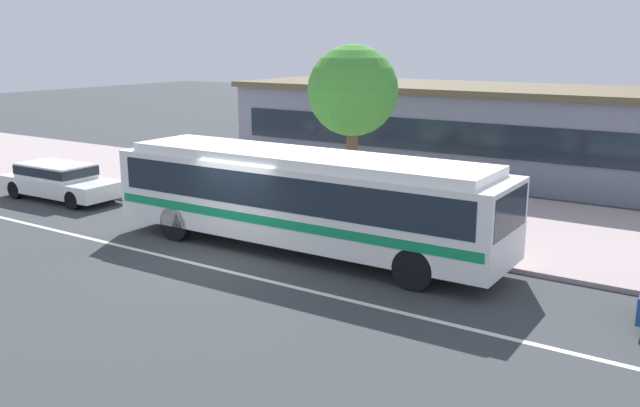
{
  "coord_description": "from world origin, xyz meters",
  "views": [
    {
      "loc": [
        11.61,
        -12.99,
        5.55
      ],
      "look_at": [
        1.65,
        1.98,
        1.3
      ],
      "focal_mm": 38.57,
      "sensor_mm": 36.0,
      "label": 1
    }
  ],
  "objects_px": {
    "sedan_behind_bus": "(59,179)",
    "bus_stop_sign": "(470,196)",
    "pedestrian_walking_along_curb": "(262,180)",
    "pedestrian_standing_by_tree": "(453,208)",
    "transit_bus": "(303,194)",
    "street_tree_near_stop": "(353,92)",
    "pedestrian_waiting_near_sign": "(451,202)"
  },
  "relations": [
    {
      "from": "transit_bus",
      "to": "bus_stop_sign",
      "type": "height_order",
      "value": "transit_bus"
    },
    {
      "from": "sedan_behind_bus",
      "to": "pedestrian_standing_by_tree",
      "type": "xyz_separation_m",
      "value": [
        14.09,
        2.31,
        0.38
      ]
    },
    {
      "from": "sedan_behind_bus",
      "to": "pedestrian_standing_by_tree",
      "type": "relative_size",
      "value": 2.86
    },
    {
      "from": "pedestrian_waiting_near_sign",
      "to": "pedestrian_walking_along_curb",
      "type": "distance_m",
      "value": 6.53
    },
    {
      "from": "pedestrian_waiting_near_sign",
      "to": "street_tree_near_stop",
      "type": "relative_size",
      "value": 0.32
    },
    {
      "from": "pedestrian_walking_along_curb",
      "to": "bus_stop_sign",
      "type": "relative_size",
      "value": 0.7
    },
    {
      "from": "pedestrian_standing_by_tree",
      "to": "street_tree_near_stop",
      "type": "relative_size",
      "value": 0.31
    },
    {
      "from": "transit_bus",
      "to": "pedestrian_standing_by_tree",
      "type": "bearing_deg",
      "value": 39.04
    },
    {
      "from": "sedan_behind_bus",
      "to": "pedestrian_waiting_near_sign",
      "type": "xyz_separation_m",
      "value": [
        13.85,
        2.75,
        0.41
      ]
    },
    {
      "from": "transit_bus",
      "to": "street_tree_near_stop",
      "type": "relative_size",
      "value": 2.11
    },
    {
      "from": "pedestrian_walking_along_curb",
      "to": "pedestrian_standing_by_tree",
      "type": "distance_m",
      "value": 6.77
    },
    {
      "from": "bus_stop_sign",
      "to": "sedan_behind_bus",
      "type": "bearing_deg",
      "value": -173.94
    },
    {
      "from": "pedestrian_walking_along_curb",
      "to": "street_tree_near_stop",
      "type": "xyz_separation_m",
      "value": [
        2.29,
        1.91,
        2.88
      ]
    },
    {
      "from": "pedestrian_standing_by_tree",
      "to": "transit_bus",
      "type": "bearing_deg",
      "value": -140.96
    },
    {
      "from": "pedestrian_waiting_near_sign",
      "to": "street_tree_near_stop",
      "type": "distance_m",
      "value": 5.34
    },
    {
      "from": "transit_bus",
      "to": "pedestrian_walking_along_curb",
      "type": "bearing_deg",
      "value": 142.43
    },
    {
      "from": "pedestrian_standing_by_tree",
      "to": "street_tree_near_stop",
      "type": "xyz_separation_m",
      "value": [
        -4.48,
        2.07,
        2.86
      ]
    },
    {
      "from": "sedan_behind_bus",
      "to": "bus_stop_sign",
      "type": "height_order",
      "value": "bus_stop_sign"
    },
    {
      "from": "sedan_behind_bus",
      "to": "pedestrian_walking_along_curb",
      "type": "relative_size",
      "value": 2.91
    },
    {
      "from": "sedan_behind_bus",
      "to": "bus_stop_sign",
      "type": "relative_size",
      "value": 2.02
    },
    {
      "from": "pedestrian_standing_by_tree",
      "to": "bus_stop_sign",
      "type": "relative_size",
      "value": 0.71
    },
    {
      "from": "pedestrian_waiting_near_sign",
      "to": "street_tree_near_stop",
      "type": "height_order",
      "value": "street_tree_near_stop"
    },
    {
      "from": "sedan_behind_bus",
      "to": "pedestrian_walking_along_curb",
      "type": "height_order",
      "value": "pedestrian_walking_along_curb"
    },
    {
      "from": "pedestrian_standing_by_tree",
      "to": "bus_stop_sign",
      "type": "distance_m",
      "value": 1.18
    },
    {
      "from": "sedan_behind_bus",
      "to": "pedestrian_standing_by_tree",
      "type": "height_order",
      "value": "pedestrian_standing_by_tree"
    },
    {
      "from": "transit_bus",
      "to": "street_tree_near_stop",
      "type": "bearing_deg",
      "value": 105.41
    },
    {
      "from": "pedestrian_waiting_near_sign",
      "to": "pedestrian_walking_along_curb",
      "type": "xyz_separation_m",
      "value": [
        -6.52,
        -0.29,
        -0.05
      ]
    },
    {
      "from": "transit_bus",
      "to": "sedan_behind_bus",
      "type": "relative_size",
      "value": 2.34
    },
    {
      "from": "pedestrian_walking_along_curb",
      "to": "bus_stop_sign",
      "type": "bearing_deg",
      "value": -6.76
    },
    {
      "from": "bus_stop_sign",
      "to": "pedestrian_waiting_near_sign",
      "type": "bearing_deg",
      "value": 130.23
    },
    {
      "from": "sedan_behind_bus",
      "to": "bus_stop_sign",
      "type": "distance_m",
      "value": 14.95
    },
    {
      "from": "pedestrian_walking_along_curb",
      "to": "street_tree_near_stop",
      "type": "distance_m",
      "value": 4.14
    }
  ]
}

